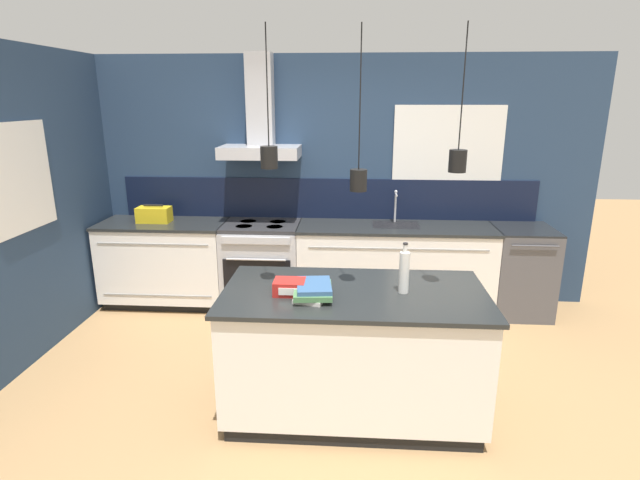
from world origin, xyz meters
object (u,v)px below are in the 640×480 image
(book_stack, at_px, (313,290))
(red_supply_box, at_px, (290,287))
(yellow_toolbox, at_px, (154,215))
(oven_range, at_px, (262,265))
(bottle_on_island, at_px, (404,271))
(dishwasher, at_px, (520,271))

(book_stack, xyz_separation_m, red_supply_box, (-0.16, 0.05, -0.00))
(book_stack, xyz_separation_m, yellow_toolbox, (-1.83, 1.93, 0.03))
(red_supply_box, xyz_separation_m, yellow_toolbox, (-1.67, 1.89, 0.03))
(oven_range, height_order, red_supply_box, red_supply_box)
(bottle_on_island, xyz_separation_m, yellow_toolbox, (-2.43, 1.81, -0.07))
(book_stack, bearing_deg, bottle_on_island, 11.85)
(book_stack, distance_m, red_supply_box, 0.17)
(oven_range, relative_size, book_stack, 2.63)
(dishwasher, xyz_separation_m, yellow_toolbox, (-3.81, 0.00, 0.54))
(dishwasher, xyz_separation_m, red_supply_box, (-2.14, -1.89, 0.50))
(bottle_on_island, bearing_deg, dishwasher, 52.63)
(dishwasher, distance_m, red_supply_box, 2.90)
(bottle_on_island, bearing_deg, yellow_toolbox, 143.28)
(bottle_on_island, height_order, yellow_toolbox, bottle_on_island)
(bottle_on_island, xyz_separation_m, red_supply_box, (-0.76, -0.08, -0.10))
(dishwasher, bearing_deg, bottle_on_island, -127.37)
(book_stack, bearing_deg, yellow_toolbox, 133.36)
(oven_range, height_order, yellow_toolbox, yellow_toolbox)
(dishwasher, height_order, book_stack, book_stack)
(yellow_toolbox, bearing_deg, bottle_on_island, -36.72)
(dishwasher, height_order, yellow_toolbox, yellow_toolbox)
(oven_range, relative_size, yellow_toolbox, 2.68)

